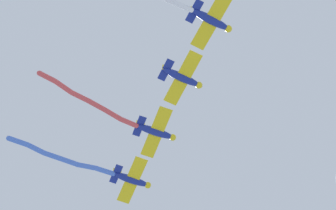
{
  "coord_description": "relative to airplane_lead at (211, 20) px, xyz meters",
  "views": [
    {
      "loc": [
        -22.94,
        13.26,
        3.1
      ],
      "look_at": [
        5.04,
        -1.37,
        70.46
      ],
      "focal_mm": 60.83,
      "sensor_mm": 36.0,
      "label": 1
    }
  ],
  "objects": [
    {
      "name": "smoke_trail_right_wing",
      "position": [
        16.96,
        8.85,
        0.2
      ],
      "size": [
        2.02,
        14.93,
        1.32
      ],
      "color": "#DB4C4C"
    },
    {
      "name": "smoke_trail_slot",
      "position": [
        25.92,
        8.61,
        -0.76
      ],
      "size": [
        1.53,
        15.49,
        2.79
      ],
      "color": "#4C75DB"
    },
    {
      "name": "airplane_right_wing",
      "position": [
        16.87,
        -1.04,
        0.0
      ],
      "size": [
        7.85,
        5.9,
        1.95
      ],
      "rotation": [
        0.0,
        0.0,
        4.59
      ],
      "color": "navy"
    },
    {
      "name": "airplane_slot",
      "position": [
        25.32,
        -1.56,
        0.3
      ],
      "size": [
        7.83,
        5.87,
        1.95
      ],
      "rotation": [
        0.0,
        0.0,
        4.61
      ],
      "color": "navy"
    },
    {
      "name": "airplane_lead",
      "position": [
        0.0,
        0.0,
        0.0
      ],
      "size": [
        7.69,
        5.71,
        1.95
      ],
      "rotation": [
        0.0,
        0.0,
        4.71
      ],
      "color": "navy"
    },
    {
      "name": "airplane_left_wing",
      "position": [
        8.44,
        -0.52,
        0.3
      ],
      "size": [
        7.73,
        5.76,
        1.95
      ],
      "rotation": [
        0.0,
        0.0,
        4.68
      ],
      "color": "navy"
    }
  ]
}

